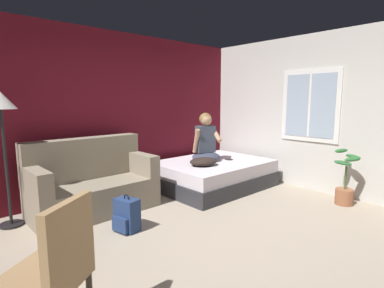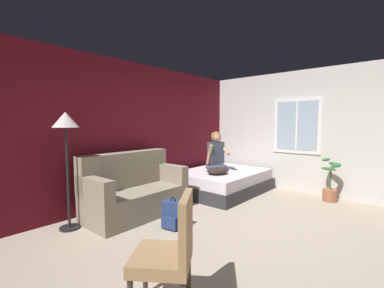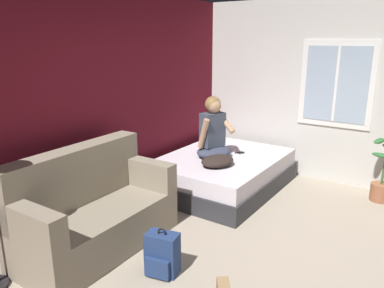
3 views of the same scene
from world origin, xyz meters
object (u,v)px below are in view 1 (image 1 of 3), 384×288
at_px(bed, 213,174).
at_px(person_seated, 206,142).
at_px(potted_plant, 345,185).
at_px(couch, 92,184).
at_px(cell_phone, 229,159).
at_px(floor_lamp, 1,113).
at_px(side_chair, 53,267).
at_px(backpack, 126,215).
at_px(throw_pillow, 203,162).

distance_m(bed, person_seated, 0.62).
distance_m(bed, potted_plant, 2.16).
xyz_separation_m(couch, cell_phone, (2.45, -0.44, 0.09)).
bearing_deg(floor_lamp, person_seated, -7.88).
distance_m(side_chair, backpack, 1.73).
distance_m(side_chair, cell_phone, 4.01).
relative_size(person_seated, floor_lamp, 0.51).
xyz_separation_m(cell_phone, potted_plant, (0.51, -1.89, -0.18)).
height_order(person_seated, potted_plant, person_seated).
relative_size(couch, side_chair, 1.75).
relative_size(throw_pillow, floor_lamp, 0.28).
bearing_deg(cell_phone, person_seated, -65.67).
xyz_separation_m(bed, person_seated, (-0.09, 0.11, 0.60)).
height_order(floor_lamp, potted_plant, floor_lamp).
bearing_deg(bed, floor_lamp, 170.43).
distance_m(throw_pillow, floor_lamp, 2.97).
bearing_deg(bed, person_seated, 129.86).
distance_m(bed, backpack, 2.21).
height_order(side_chair, floor_lamp, floor_lamp).
relative_size(couch, potted_plant, 2.02).
bearing_deg(bed, backpack, -164.66).
relative_size(cell_phone, potted_plant, 0.17).
bearing_deg(side_chair, couch, 60.48).
bearing_deg(cell_phone, backpack, -25.02).
xyz_separation_m(backpack, throw_pillow, (1.74, 0.44, 0.36)).
bearing_deg(cell_phone, floor_lamp, -46.53).
bearing_deg(bed, potted_plant, -68.01).
relative_size(side_chair, backpack, 2.14).
bearing_deg(throw_pillow, floor_lamp, 166.16).
bearing_deg(potted_plant, couch, 141.91).
bearing_deg(potted_plant, cell_phone, 105.03).
bearing_deg(floor_lamp, potted_plant, -32.61).
height_order(backpack, throw_pillow, throw_pillow).
height_order(bed, throw_pillow, throw_pillow).
relative_size(person_seated, cell_phone, 6.08).
bearing_deg(bed, cell_phone, -21.12).
distance_m(couch, side_chair, 2.42).
relative_size(bed, floor_lamp, 1.18).
xyz_separation_m(backpack, floor_lamp, (-1.02, 1.12, 1.24)).
relative_size(side_chair, throw_pillow, 2.04).
bearing_deg(bed, throw_pillow, -159.56).
bearing_deg(throw_pillow, potted_plant, -57.00).
bearing_deg(backpack, couch, 91.21).
bearing_deg(cell_phone, side_chair, -11.37).
distance_m(person_seated, backpack, 2.25).
relative_size(backpack, floor_lamp, 0.27).
xyz_separation_m(couch, throw_pillow, (1.76, -0.47, 0.16)).
xyz_separation_m(throw_pillow, floor_lamp, (-2.75, 0.68, 0.88)).
relative_size(backpack, potted_plant, 0.54).
distance_m(couch, throw_pillow, 1.82).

